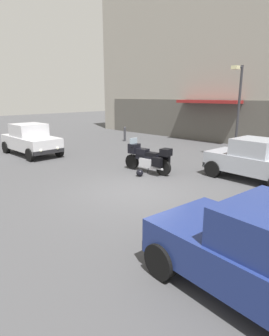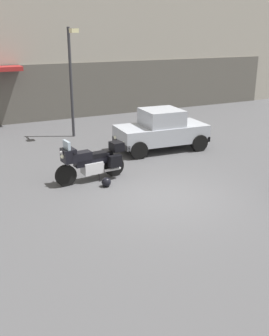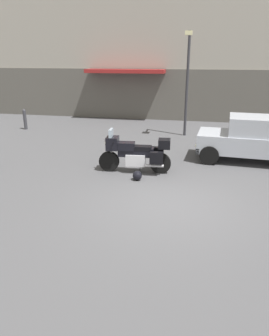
% 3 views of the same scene
% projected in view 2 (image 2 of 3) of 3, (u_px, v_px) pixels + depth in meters
% --- Properties ---
extents(ground_plane, '(80.00, 80.00, 0.00)m').
position_uv_depth(ground_plane, '(163.00, 197.00, 10.91)').
color(ground_plane, '#424244').
extents(motorcycle, '(2.26, 0.82, 1.36)m').
position_uv_depth(motorcycle, '(92.00, 161.00, 11.90)').
color(motorcycle, black).
rests_on(motorcycle, ground).
extents(helmet, '(0.28, 0.28, 0.28)m').
position_uv_depth(helmet, '(106.00, 182.00, 11.56)').
color(helmet, black).
rests_on(helmet, ground).
extents(car_compact_side, '(3.56, 1.91, 1.56)m').
position_uv_depth(car_compact_side, '(161.00, 130.00, 14.97)').
color(car_compact_side, '#9EA3AD').
rests_on(car_compact_side, ground).
extents(streetlamp_curbside, '(0.28, 0.94, 4.49)m').
position_uv_depth(streetlamp_curbside, '(72.00, 72.00, 16.09)').
color(streetlamp_curbside, '#2D2D33').
rests_on(streetlamp_curbside, ground).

